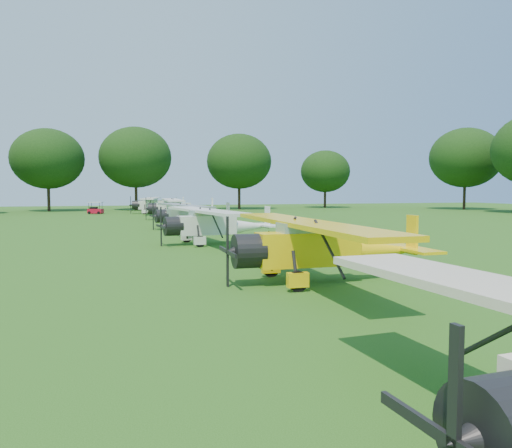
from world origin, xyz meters
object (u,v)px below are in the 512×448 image
at_px(aircraft_4, 191,213).
at_px(aircraft_7, 156,202).
at_px(aircraft_3, 215,222).
at_px(golf_cart, 95,210).
at_px(aircraft_5, 179,207).
at_px(aircraft_6, 156,203).
at_px(aircraft_2, 323,243).

height_order(aircraft_4, aircraft_7, aircraft_4).
distance_m(aircraft_3, golf_cart, 40.38).
height_order(aircraft_4, golf_cart, aircraft_4).
bearing_deg(aircraft_7, aircraft_5, -85.34).
height_order(aircraft_6, aircraft_7, aircraft_6).
distance_m(aircraft_5, aircraft_7, 26.68).
bearing_deg(aircraft_5, golf_cart, 123.41).
height_order(aircraft_2, aircraft_3, aircraft_2).
xyz_separation_m(aircraft_2, aircraft_3, (-1.16, 13.09, -0.06)).
relative_size(aircraft_3, golf_cart, 5.43).
bearing_deg(aircraft_7, aircraft_2, -85.34).
height_order(aircraft_2, aircraft_4, aircraft_2).
bearing_deg(aircraft_3, aircraft_6, 82.51).
height_order(aircraft_3, golf_cart, aircraft_3).
distance_m(aircraft_7, golf_cart, 14.65).
bearing_deg(aircraft_5, aircraft_6, 97.53).
xyz_separation_m(aircraft_4, aircraft_5, (0.63, 12.59, 0.12)).
distance_m(aircraft_2, aircraft_3, 13.14).
height_order(aircraft_3, aircraft_7, aircraft_3).
bearing_deg(aircraft_4, aircraft_3, -101.13).
bearing_deg(aircraft_5, aircraft_4, -90.38).
relative_size(aircraft_7, golf_cart, 4.96).
xyz_separation_m(aircraft_2, golf_cart, (-9.18, 52.66, -0.84)).
relative_size(aircraft_4, aircraft_7, 1.06).
xyz_separation_m(aircraft_2, aircraft_7, (-0.28, 64.28, -0.17)).
height_order(aircraft_2, aircraft_5, aircraft_5).
distance_m(aircraft_4, aircraft_7, 39.27).
distance_m(aircraft_4, aircraft_5, 12.61).
bearing_deg(aircraft_2, aircraft_7, 90.40).
height_order(aircraft_5, aircraft_7, aircraft_5).
height_order(aircraft_3, aircraft_4, aircraft_3).
bearing_deg(aircraft_6, aircraft_2, -78.62).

